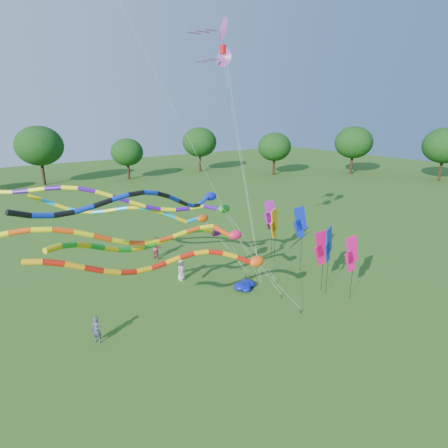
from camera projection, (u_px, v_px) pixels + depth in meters
ground at (273, 323)px, 21.87m from camera, size 160.00×160.00×0.00m
tree_ring at (290, 257)px, 16.93m from camera, size 113.46×116.97×9.67m
tube_kite_red at (185, 262)px, 18.70m from camera, size 13.99×2.11×6.76m
tube_kite_orange at (160, 235)px, 19.47m from camera, size 15.28×1.82×7.70m
tube_kite_purple at (142, 202)px, 23.18m from camera, size 15.44×7.14×8.40m
tube_kite_blue at (161, 201)px, 18.60m from camera, size 14.56×5.21×9.13m
tube_kite_cyan at (141, 213)px, 24.45m from camera, size 12.78×6.22×7.43m
tube_kite_green at (170, 238)px, 22.33m from camera, size 14.09×4.52×6.83m
delta_kite_high_a at (221, 30)px, 21.68m from camera, size 4.48×2.52×17.22m
delta_kite_high_c at (223, 58)px, 25.04m from camera, size 2.98×5.01×15.99m
banner_pole_orange at (274, 224)px, 29.68m from camera, size 1.12×0.46×4.56m
banner_pole_violet at (270, 215)px, 30.37m from camera, size 1.11×0.49×5.04m
banner_pole_blue_b at (300, 223)px, 27.82m from camera, size 1.11×0.48×5.19m
banner_pole_magenta_a at (321, 248)px, 24.93m from camera, size 1.14×0.39×4.39m
banner_pole_magenta_b at (351, 254)px, 23.72m from camera, size 1.16×0.28×4.45m
banner_pole_blue_a at (328, 245)px, 24.36m from camera, size 1.12×0.45×4.79m
blue_nylon_heap at (246, 286)px, 25.97m from camera, size 1.24×1.33×0.55m
person_a at (181, 270)px, 27.25m from camera, size 0.92×0.80×1.58m
person_b at (97, 330)px, 19.83m from camera, size 0.65×0.66×1.53m
person_c at (156, 247)px, 31.27m from camera, size 0.94×1.07×1.86m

